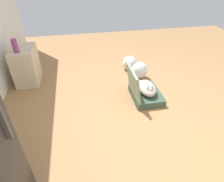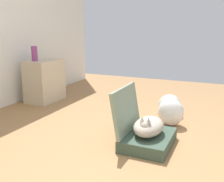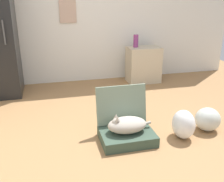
{
  "view_description": "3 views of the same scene",
  "coord_description": "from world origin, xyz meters",
  "px_view_note": "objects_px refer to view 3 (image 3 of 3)",
  "views": [
    {
      "loc": [
        -2.1,
        0.9,
        1.98
      ],
      "look_at": [
        0.29,
        0.44,
        0.27
      ],
      "focal_mm": 31.06,
      "sensor_mm": 36.0,
      "label": 1
    },
    {
      "loc": [
        -2.01,
        -0.82,
        1.15
      ],
      "look_at": [
        0.55,
        0.34,
        0.47
      ],
      "focal_mm": 42.06,
      "sensor_mm": 36.0,
      "label": 2
    },
    {
      "loc": [
        -0.44,
        -2.62,
        1.56
      ],
      "look_at": [
        0.32,
        0.36,
        0.43
      ],
      "focal_mm": 41.91,
      "sensor_mm": 36.0,
      "label": 3
    }
  ],
  "objects_px": {
    "plastic_bag_white": "(183,124)",
    "plastic_bag_clear": "(208,119)",
    "cat": "(127,125)",
    "vase_tall": "(136,41)",
    "suitcase_base": "(127,136)",
    "side_table": "(143,65)"
  },
  "relations": [
    {
      "from": "plastic_bag_white",
      "to": "plastic_bag_clear",
      "type": "height_order",
      "value": "plastic_bag_white"
    },
    {
      "from": "plastic_bag_white",
      "to": "cat",
      "type": "bearing_deg",
      "value": 172.73
    },
    {
      "from": "cat",
      "to": "vase_tall",
      "type": "xyz_separation_m",
      "value": [
        0.8,
        2.04,
        0.56
      ]
    },
    {
      "from": "suitcase_base",
      "to": "side_table",
      "type": "xyz_separation_m",
      "value": [
        0.94,
        2.0,
        0.27
      ]
    },
    {
      "from": "vase_tall",
      "to": "side_table",
      "type": "bearing_deg",
      "value": -16.12
    },
    {
      "from": "suitcase_base",
      "to": "side_table",
      "type": "relative_size",
      "value": 0.91
    },
    {
      "from": "cat",
      "to": "plastic_bag_white",
      "type": "distance_m",
      "value": 0.66
    },
    {
      "from": "vase_tall",
      "to": "suitcase_base",
      "type": "bearing_deg",
      "value": -111.11
    },
    {
      "from": "suitcase_base",
      "to": "vase_tall",
      "type": "bearing_deg",
      "value": 68.89
    },
    {
      "from": "suitcase_base",
      "to": "cat",
      "type": "distance_m",
      "value": 0.15
    },
    {
      "from": "vase_tall",
      "to": "plastic_bag_clear",
      "type": "bearing_deg",
      "value": -83.36
    },
    {
      "from": "cat",
      "to": "plastic_bag_clear",
      "type": "height_order",
      "value": "cat"
    },
    {
      "from": "vase_tall",
      "to": "plastic_bag_white",
      "type": "bearing_deg",
      "value": -93.75
    },
    {
      "from": "plastic_bag_white",
      "to": "plastic_bag_clear",
      "type": "xyz_separation_m",
      "value": [
        0.38,
        0.09,
        -0.03
      ]
    },
    {
      "from": "cat",
      "to": "plastic_bag_clear",
      "type": "xyz_separation_m",
      "value": [
        1.03,
        0.01,
        -0.06
      ]
    },
    {
      "from": "plastic_bag_clear",
      "to": "side_table",
      "type": "height_order",
      "value": "side_table"
    },
    {
      "from": "plastic_bag_white",
      "to": "plastic_bag_clear",
      "type": "distance_m",
      "value": 0.39
    },
    {
      "from": "plastic_bag_white",
      "to": "vase_tall",
      "type": "relative_size",
      "value": 1.5
    },
    {
      "from": "suitcase_base",
      "to": "vase_tall",
      "type": "xyz_separation_m",
      "value": [
        0.79,
        2.04,
        0.71
      ]
    },
    {
      "from": "plastic_bag_clear",
      "to": "vase_tall",
      "type": "distance_m",
      "value": 2.14
    },
    {
      "from": "cat",
      "to": "suitcase_base",
      "type": "bearing_deg",
      "value": -3.11
    },
    {
      "from": "suitcase_base",
      "to": "plastic_bag_white",
      "type": "bearing_deg",
      "value": -7.32
    }
  ]
}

